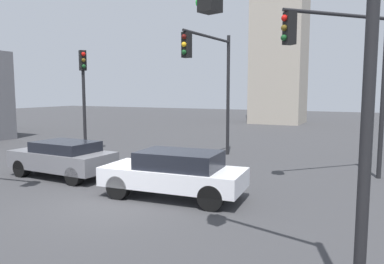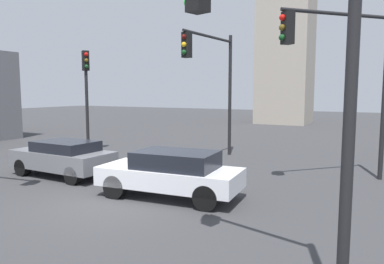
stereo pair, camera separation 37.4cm
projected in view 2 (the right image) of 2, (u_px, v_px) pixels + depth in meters
ground_plane at (108, 203)px, 10.41m from camera, size 105.33×105.33×0.00m
traffic_light_1 at (267, 28)px, 5.41m from camera, size 2.92×0.99×5.83m
traffic_light_2 at (212, 69)px, 16.37m from camera, size 0.59×4.21×5.85m
traffic_light_3 at (342, 58)px, 12.13m from camera, size 3.09×3.21×5.85m
traffic_light_4 at (86, 82)px, 18.72m from camera, size 0.49×0.45×5.21m
car_2 at (171, 173)px, 10.86m from camera, size 4.35×2.05×1.41m
car_3 at (63, 157)px, 13.64m from camera, size 3.99×1.86×1.33m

